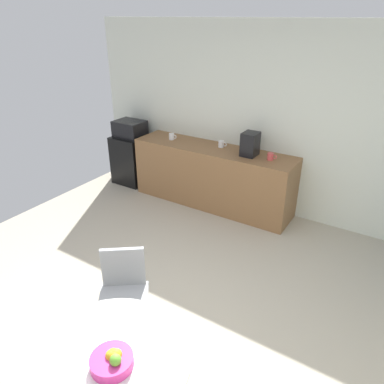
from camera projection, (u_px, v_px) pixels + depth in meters
ground_plane at (143, 343)px, 3.22m from camera, size 6.00×6.00×0.00m
wall_back at (277, 123)px, 4.92m from camera, size 6.00×0.10×2.60m
counter_block at (212, 176)px, 5.41m from camera, size 2.44×0.60×0.90m
mini_fridge at (132, 159)px, 6.18m from camera, size 0.54×0.54×0.81m
microwave at (130, 129)px, 5.94m from camera, size 0.48×0.38×0.26m
round_table at (110, 374)px, 2.28m from camera, size 1.03×1.03×0.75m
chair_gray at (124, 284)px, 3.14m from camera, size 0.59×0.59×0.83m
fruit_bowl at (112, 360)px, 2.14m from camera, size 0.26×0.26×0.13m
mug_white at (221, 144)px, 5.22m from camera, size 0.13×0.08×0.09m
mug_green at (271, 156)px, 4.76m from camera, size 0.13×0.08×0.09m
mug_red at (172, 137)px, 5.54m from camera, size 0.13×0.08×0.09m
coffee_maker at (250, 144)px, 4.87m from camera, size 0.20×0.24×0.32m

